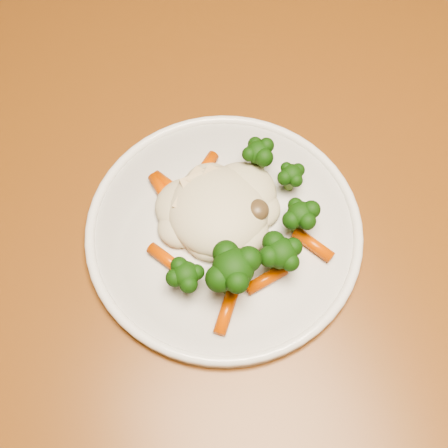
% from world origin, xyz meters
% --- Properties ---
extents(dining_table, '(1.32, 1.11, 0.75)m').
position_xyz_m(dining_table, '(-0.02, -0.17, 0.64)').
color(dining_table, brown).
rests_on(dining_table, ground).
extents(plate, '(0.28, 0.28, 0.01)m').
position_xyz_m(plate, '(-0.01, -0.22, 0.76)').
color(plate, white).
rests_on(plate, dining_table).
extents(meal, '(0.18, 0.19, 0.05)m').
position_xyz_m(meal, '(-0.00, -0.23, 0.78)').
color(meal, beige).
rests_on(meal, plate).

